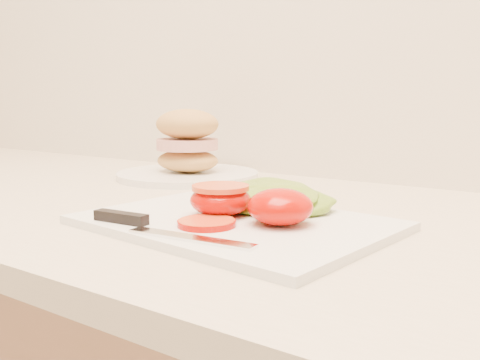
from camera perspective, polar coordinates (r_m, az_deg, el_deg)
The scene contains 8 objects.
cutting_board at distance 0.63m, azimuth -0.52°, elevation -4.59°, with size 0.35×0.25×0.01m, color white.
tomato_half_dome at distance 0.60m, azimuth 4.32°, elevation -2.85°, with size 0.07×0.07×0.04m, color #B70900.
tomato_half_cut at distance 0.65m, azimuth -2.09°, elevation -2.01°, with size 0.07×0.07×0.04m.
tomato_slice_0 at distance 0.60m, azimuth -3.58°, elevation -4.59°, with size 0.06×0.06×0.01m, color #E85125.
lettuce_leaf_0 at distance 0.69m, azimuth 2.52°, elevation -1.74°, with size 0.16×0.11×0.03m, color #83A82C.
lettuce_leaf_1 at distance 0.67m, azimuth 5.69°, elevation -2.39°, with size 0.11×0.08×0.02m, color #83A82C.
knife at distance 0.59m, azimuth -9.98°, elevation -4.73°, with size 0.22×0.04×0.01m.
sandwich_plate at distance 1.02m, azimuth -5.62°, elevation 2.89°, with size 0.27×0.27×0.13m.
Camera 1 is at (-0.00, 1.09, 1.08)m, focal length 40.00 mm.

